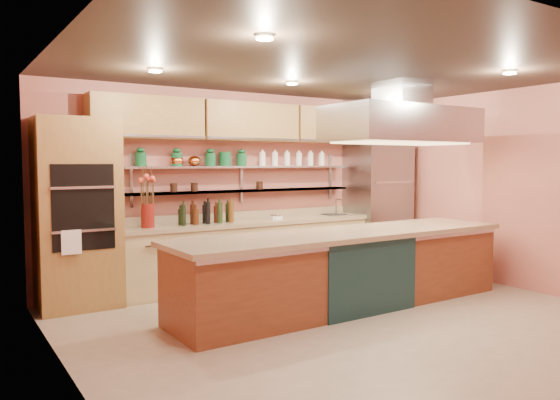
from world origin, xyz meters
TOP-DOWN VIEW (x-y plane):
  - floor at (0.00, 0.00)m, footprint 6.00×5.00m
  - ceiling at (0.00, 0.00)m, footprint 6.00×5.00m
  - wall_back at (0.00, 2.50)m, footprint 6.00×0.04m
  - wall_left at (-3.00, 0.00)m, footprint 0.04×5.00m
  - wall_right at (3.00, 0.00)m, footprint 0.04×5.00m
  - oven_stack at (-2.45, 2.18)m, footprint 0.95×0.64m
  - refrigerator at (2.35, 2.14)m, footprint 0.95×0.72m
  - back_counter at (-0.05, 2.20)m, footprint 3.84×0.64m
  - wall_shelf_lower at (-0.05, 2.37)m, footprint 3.60×0.26m
  - wall_shelf_upper at (-0.05, 2.37)m, footprint 3.60×0.26m
  - upper_cabinets at (0.00, 2.32)m, footprint 4.60×0.36m
  - range_hood at (1.22, 0.48)m, footprint 2.00×1.00m
  - ceiling_downlights at (0.00, 0.20)m, footprint 4.00×2.80m
  - island at (0.32, 0.48)m, footprint 4.47×1.05m
  - flower_vase at (-1.59, 2.15)m, footprint 0.22×0.22m
  - oil_bottle_cluster at (-0.77, 2.15)m, footprint 0.85×0.56m
  - kitchen_scale at (0.34, 2.15)m, footprint 0.20×0.18m
  - bar_faucet at (1.56, 2.25)m, footprint 0.04×0.04m
  - copper_kettle at (-0.85, 2.37)m, footprint 0.21×0.21m
  - green_canister at (-0.37, 2.37)m, footprint 0.22×0.22m

SIDE VIEW (x-z plane):
  - floor at x=0.00m, z-range -0.02..0.00m
  - island at x=0.32m, z-range 0.00..0.93m
  - back_counter at x=-0.05m, z-range 0.00..0.93m
  - kitchen_scale at x=0.34m, z-range 0.93..1.02m
  - refrigerator at x=2.35m, z-range 0.00..2.10m
  - bar_faucet at x=1.56m, z-range 0.93..1.17m
  - oil_bottle_cluster at x=-0.77m, z-range 0.93..1.20m
  - flower_vase at x=-1.59m, z-range 0.93..1.24m
  - oven_stack at x=-2.45m, z-range 0.00..2.30m
  - wall_shelf_lower at x=-0.05m, z-range 1.34..1.36m
  - wall_back at x=0.00m, z-range 0.00..2.80m
  - wall_left at x=-3.00m, z-range 0.00..2.80m
  - wall_right at x=3.00m, z-range 0.00..2.80m
  - wall_shelf_upper at x=-0.05m, z-range 1.69..1.71m
  - copper_kettle at x=-0.85m, z-range 1.71..1.86m
  - green_canister at x=-0.37m, z-range 1.71..1.91m
  - range_hood at x=1.22m, z-range 2.02..2.48m
  - upper_cabinets at x=0.00m, z-range 2.08..2.62m
  - ceiling_downlights at x=0.00m, z-range 2.76..2.78m
  - ceiling at x=0.00m, z-range 2.79..2.81m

